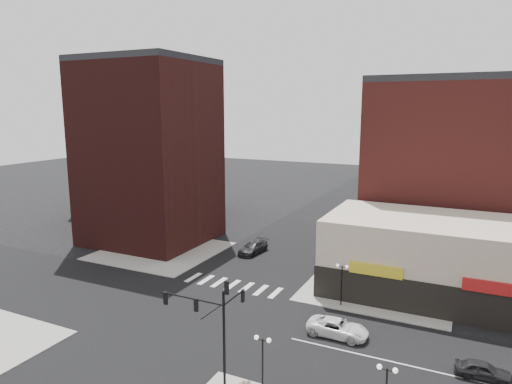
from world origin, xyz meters
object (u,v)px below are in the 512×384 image
at_px(white_suv, 338,328).
at_px(dark_sedan_east, 483,370).
at_px(traffic_signal, 214,315).
at_px(street_lamp_se_b, 387,382).
at_px(street_lamp_ne, 342,274).
at_px(street_lamp_se_a, 263,350).
at_px(dark_sedan_north, 253,248).

relative_size(white_suv, dark_sedan_east, 1.37).
relative_size(traffic_signal, street_lamp_se_b, 1.87).
xyz_separation_m(traffic_signal, white_suv, (6.07, 10.01, -4.24)).
xyz_separation_m(street_lamp_se_b, street_lamp_ne, (-7.00, 16.00, 0.00)).
bearing_deg(street_lamp_se_a, traffic_signal, 177.43).
height_order(traffic_signal, street_lamp_se_b, traffic_signal).
bearing_deg(white_suv, dark_sedan_north, 44.68).
distance_m(street_lamp_se_a, dark_sedan_north, 30.62).
relative_size(traffic_signal, white_suv, 1.51).
height_order(street_lamp_se_a, street_lamp_se_b, same).
height_order(street_lamp_ne, white_suv, street_lamp_ne).
height_order(street_lamp_se_a, street_lamp_ne, same).
height_order(street_lamp_se_a, white_suv, street_lamp_se_a).
bearing_deg(white_suv, street_lamp_ne, 13.49).
distance_m(street_lamp_se_a, street_lamp_ne, 16.03).
distance_m(street_lamp_se_a, street_lamp_se_b, 8.00).
bearing_deg(street_lamp_ne, street_lamp_se_a, -93.58).
bearing_deg(traffic_signal, street_lamp_ne, 73.25).
relative_size(traffic_signal, street_lamp_se_a, 1.87).
xyz_separation_m(street_lamp_se_b, white_suv, (-5.70, 10.18, -2.57)).
height_order(traffic_signal, dark_sedan_north, traffic_signal).
xyz_separation_m(traffic_signal, street_lamp_se_b, (11.76, -0.17, -1.67)).
height_order(street_lamp_se_b, street_lamp_ne, same).
height_order(dark_sedan_east, dark_sedan_north, dark_sedan_north).
xyz_separation_m(white_suv, dark_sedan_north, (-16.26, 16.96, 0.05)).
xyz_separation_m(traffic_signal, street_lamp_ne, (4.76, 15.83, -1.67)).
height_order(traffic_signal, dark_sedan_east, traffic_signal).
distance_m(street_lamp_se_b, white_suv, 11.94).
bearing_deg(street_lamp_ne, dark_sedan_east, -31.02).
xyz_separation_m(street_lamp_se_a, street_lamp_se_b, (8.00, 0.00, 0.00)).
bearing_deg(street_lamp_se_b, dark_sedan_east, 58.06).
distance_m(dark_sedan_east, dark_sedan_north, 33.01).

